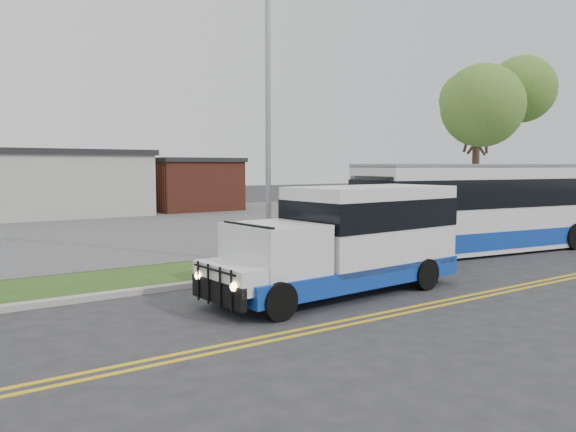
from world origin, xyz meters
TOP-DOWN VIEW (x-y plane):
  - ground at (0.00, 0.00)m, footprint 140.00×140.00m
  - lane_line_north at (0.00, -3.85)m, footprint 70.00×0.12m
  - lane_line_south at (0.00, -4.15)m, footprint 70.00×0.12m
  - curb at (0.00, 1.10)m, footprint 80.00×0.30m
  - verge at (0.00, 2.90)m, footprint 80.00×3.30m
  - parking_lot at (0.00, 17.00)m, footprint 80.00×25.00m
  - brick_wing at (10.50, 26.00)m, footprint 6.30×7.30m
  - tree_east at (14.00, 3.00)m, footprint 5.20×5.20m
  - streetlight_near at (3.00, 2.73)m, footprint 0.35×1.53m
  - shuttle_bus at (2.70, -1.75)m, footprint 7.36×2.83m
  - transit_bus at (12.27, 0.60)m, footprint 12.46×4.35m

SIDE VIEW (x-z plane):
  - ground at x=0.00m, z-range 0.00..0.00m
  - lane_line_north at x=0.00m, z-range 0.00..0.01m
  - lane_line_south at x=0.00m, z-range 0.00..0.01m
  - verge at x=0.00m, z-range 0.00..0.10m
  - parking_lot at x=0.00m, z-range 0.00..0.10m
  - curb at x=0.00m, z-range 0.00..0.15m
  - shuttle_bus at x=2.70m, z-range 0.09..2.86m
  - transit_bus at x=12.27m, z-range 0.02..3.40m
  - brick_wing at x=10.50m, z-range 0.01..3.91m
  - streetlight_near at x=3.00m, z-range 0.48..9.98m
  - tree_east at x=14.00m, z-range 2.04..10.37m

